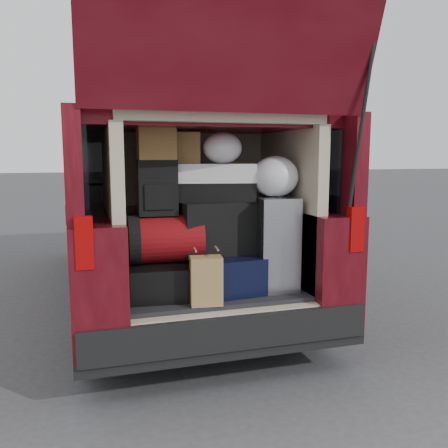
{
  "coord_description": "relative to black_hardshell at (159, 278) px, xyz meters",
  "views": [
    {
      "loc": [
        -0.86,
        -3.04,
        1.51
      ],
      "look_at": [
        0.11,
        0.2,
        1.01
      ],
      "focal_mm": 38.0,
      "sensor_mm": 36.0,
      "label": 1
    }
  ],
  "objects": [
    {
      "name": "ground",
      "position": [
        0.37,
        -0.14,
        -0.66
      ],
      "size": [
        80.0,
        80.0,
        0.0
      ],
      "primitive_type": "plane",
      "color": "#343436",
      "rests_on": "ground"
    },
    {
      "name": "minivan",
      "position": [
        0.37,
        1.71,
        0.25
      ],
      "size": [
        1.9,
        5.35,
        2.77
      ],
      "color": "black",
      "rests_on": "ground"
    },
    {
      "name": "load_floor",
      "position": [
        0.37,
        0.13,
        -0.39
      ],
      "size": [
        1.24,
        1.05,
        0.55
      ],
      "primitive_type": "cube",
      "color": "black",
      "rests_on": "ground"
    },
    {
      "name": "black_hardshell",
      "position": [
        0.0,
        0.0,
        0.0
      ],
      "size": [
        0.45,
        0.58,
        0.22
      ],
      "primitive_type": "cube",
      "rotation": [
        0.0,
        0.0,
        -0.08
      ],
      "color": "black",
      "rests_on": "load_floor"
    },
    {
      "name": "navy_hardshell",
      "position": [
        0.43,
        -0.01,
        0.02
      ],
      "size": [
        0.54,
        0.63,
        0.26
      ],
      "primitive_type": "cube",
      "rotation": [
        0.0,
        0.0,
        0.1
      ],
      "color": "black",
      "rests_on": "load_floor"
    },
    {
      "name": "silver_roller",
      "position": [
        0.82,
        -0.05,
        0.22
      ],
      "size": [
        0.3,
        0.45,
        0.66
      ],
      "primitive_type": "cube",
      "rotation": [
        0.0,
        0.0,
        -0.06
      ],
      "color": "white",
      "rests_on": "load_floor"
    },
    {
      "name": "kraft_bag",
      "position": [
        0.25,
        -0.33,
        0.05
      ],
      "size": [
        0.22,
        0.15,
        0.31
      ],
      "primitive_type": "cube",
      "rotation": [
        0.0,
        0.0,
        -0.13
      ],
      "color": "#AA844C",
      "rests_on": "load_floor"
    },
    {
      "name": "red_duffel",
      "position": [
        0.05,
        -0.0,
        0.27
      ],
      "size": [
        0.52,
        0.35,
        0.33
      ],
      "primitive_type": "cube",
      "rotation": [
        0.0,
        0.0,
        -0.04
      ],
      "color": "maroon",
      "rests_on": "black_hardshell"
    },
    {
      "name": "black_soft_case",
      "position": [
        0.42,
        0.03,
        0.33
      ],
      "size": [
        0.54,
        0.36,
        0.37
      ],
      "primitive_type": "cube",
      "rotation": [
        0.0,
        0.0,
        0.09
      ],
      "color": "black",
      "rests_on": "navy_hardshell"
    },
    {
      "name": "backpack",
      "position": [
        0.0,
        0.01,
        0.62
      ],
      "size": [
        0.27,
        0.17,
        0.37
      ],
      "primitive_type": "cube",
      "rotation": [
        0.0,
        0.0,
        -0.04
      ],
      "color": "black",
      "rests_on": "red_duffel"
    },
    {
      "name": "twotone_duffel",
      "position": [
        0.41,
        0.08,
        0.65
      ],
      "size": [
        0.63,
        0.41,
        0.26
      ],
      "primitive_type": "cube",
      "rotation": [
        0.0,
        0.0,
        -0.19
      ],
      "color": "white",
      "rests_on": "black_soft_case"
    },
    {
      "name": "grocery_sack_lower",
      "position": [
        0.0,
        0.02,
        0.92
      ],
      "size": [
        0.25,
        0.21,
        0.22
      ],
      "primitive_type": "cube",
      "rotation": [
        0.0,
        0.0,
        -0.03
      ],
      "color": "brown",
      "rests_on": "backpack"
    },
    {
      "name": "grocery_sack_upper",
      "position": [
        0.21,
        0.12,
        0.89
      ],
      "size": [
        0.24,
        0.2,
        0.22
      ],
      "primitive_type": "cube",
      "rotation": [
        0.0,
        0.0,
        -0.12
      ],
      "color": "brown",
      "rests_on": "twotone_duffel"
    },
    {
      "name": "plastic_bag_center",
      "position": [
        0.47,
        0.03,
        0.89
      ],
      "size": [
        0.28,
        0.27,
        0.22
      ],
      "primitive_type": "ellipsoid",
      "rotation": [
        0.0,
        0.0,
        -0.04
      ],
      "color": "white",
      "rests_on": "twotone_duffel"
    },
    {
      "name": "plastic_bag_right",
      "position": [
        0.82,
        -0.09,
        0.69
      ],
      "size": [
        0.33,
        0.31,
        0.29
      ],
      "primitive_type": "ellipsoid",
      "rotation": [
        0.0,
        0.0,
        0.01
      ],
      "color": "white",
      "rests_on": "silver_roller"
    }
  ]
}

